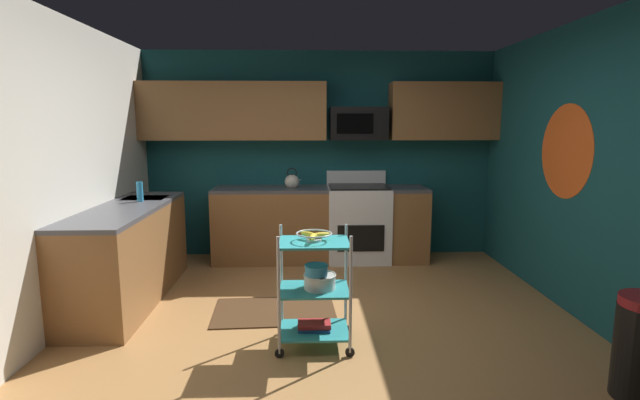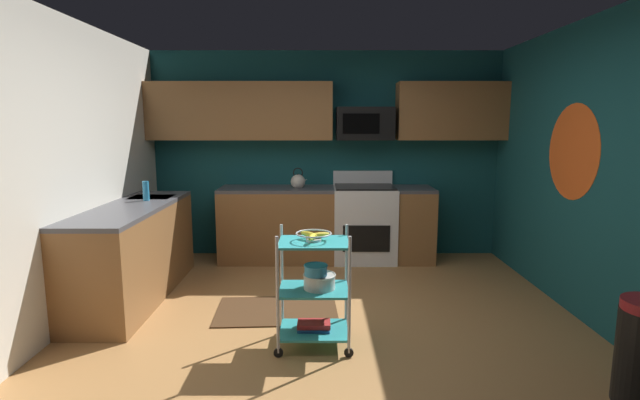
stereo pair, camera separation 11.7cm
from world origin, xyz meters
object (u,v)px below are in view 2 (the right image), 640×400
Objects in this scene: mixing_bowl_large at (318,281)px; dish_soap_bottle at (144,191)px; book_stack at (312,326)px; rolling_cart at (312,289)px; mixing_bowl_small at (314,270)px; oven_range at (362,222)px; microwave at (363,124)px; fruit_bowl at (312,235)px; kettle at (296,181)px.

dish_soap_bottle is at bearing 142.80° from mixing_bowl_large.
book_stack is 1.28× the size of dish_soap_bottle.
rolling_cart reaches higher than mixing_bowl_small.
rolling_cart is (-0.60, -2.36, -0.03)m from oven_range.
oven_range is 1.20× the size of rolling_cart.
microwave reaches higher than fruit_bowl.
oven_range is at bearing -89.74° from microwave.
microwave is at bearing 76.35° from rolling_cart.
dish_soap_bottle is (-2.34, -1.11, -0.68)m from microwave.
oven_range is 1.23m from microwave.
microwave is at bearing 76.35° from fruit_bowl.
dish_soap_bottle reaches higher than mixing_bowl_large.
microwave is 3.85× the size of mixing_bowl_small.
fruit_bowl is (-0.60, -2.46, -0.82)m from microwave.
kettle is at bearing 95.41° from rolling_cart.
fruit_bowl is (-0.60, -2.36, 0.40)m from oven_range.
rolling_cart is at bearing -103.65° from microwave.
oven_range reaches higher than fruit_bowl.
mixing_bowl_large is at bearing -37.20° from dish_soap_bottle.
oven_range is at bearing 23.29° from dish_soap_bottle.
dish_soap_bottle reaches higher than book_stack.
mixing_bowl_large is at bearing 0.00° from book_stack.
mixing_bowl_large is 1.26× the size of dish_soap_bottle.
microwave is 2.67m from dish_soap_bottle.
mixing_bowl_large is at bearing -103.27° from oven_range.
oven_range is at bearing 75.76° from rolling_cart.
book_stack is at bearing 180.00° from rolling_cart.
fruit_bowl is at bearing -103.65° from microwave.
mixing_bowl_large is at bearing 0.00° from rolling_cart.
oven_range is 6.04× the size of mixing_bowl_small.
book_stack is 0.97× the size of kettle.
microwave is (-0.00, 0.10, 1.22)m from oven_range.
kettle is at bearing 95.70° from mixing_bowl_small.
microwave is at bearing 25.43° from dish_soap_bottle.
dish_soap_bottle is (-1.74, 1.35, 0.14)m from fruit_bowl.
kettle reaches higher than mixing_bowl_small.
mixing_bowl_small is at bearing -128.54° from mixing_bowl_large.
book_stack is 2.51m from kettle.
rolling_cart is at bearing -104.24° from oven_range.
microwave is 2.65× the size of kettle.
rolling_cart is 5.03× the size of mixing_bowl_small.
oven_range is at bearing 0.27° from kettle.
book_stack is (-0.60, -2.36, -0.32)m from oven_range.
mixing_bowl_large is at bearing 51.46° from mixing_bowl_small.
rolling_cart is at bearing 180.00° from mixing_bowl_large.
kettle is 1.32× the size of dish_soap_bottle.
kettle reaches higher than oven_range.
kettle reaches higher than fruit_bowl.
mixing_bowl_small is 0.71× the size of book_stack.
kettle is at bearing 95.41° from book_stack.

